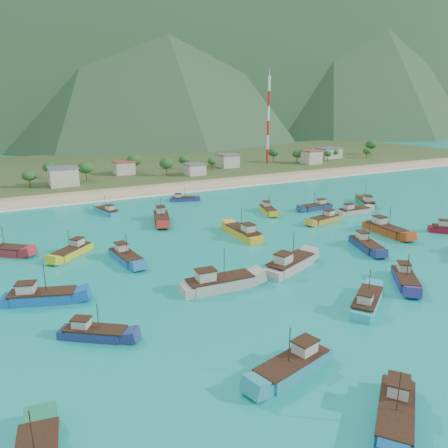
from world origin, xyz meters
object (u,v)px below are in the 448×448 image
boat_0 (94,334)px  boat_12 (290,265)px  boat_2 (107,212)px  boat_33 (183,199)px  boat_18 (219,284)px  boat_28 (365,203)px  boat_13 (293,366)px  boat_21 (1,250)px  boat_4 (325,220)px  boat_25 (161,219)px  boat_24 (316,207)px  radio_tower (268,121)px  boat_32 (366,245)px  boat_8 (354,211)px  boat_3 (405,280)px  boat_11 (367,303)px  boat_17 (386,230)px  boat_10 (268,210)px  boat_14 (243,233)px  boat_16 (126,258)px  boat_26 (396,414)px  boat_22 (41,297)px

boat_0 → boat_12: boat_12 is taller
boat_2 → boat_33: bearing=-2.9°
boat_18 → boat_28: (67.96, 33.68, -0.15)m
boat_13 → boat_21: bearing=11.4°
boat_4 → boat_18: size_ratio=0.81×
boat_12 → boat_25: (-9.56, 43.46, -0.07)m
boat_0 → boat_24: (73.22, 42.56, 0.06)m
radio_tower → boat_32: bearing=-113.6°
boat_8 → boat_24: (-6.06, 8.95, -0.03)m
boat_3 → boat_8: size_ratio=0.97×
boat_21 → boat_28: boat_28 is taller
radio_tower → boat_11: (-69.61, -132.74, -20.92)m
boat_8 → boat_17: boat_17 is taller
boat_25 → boat_33: bearing=-108.5°
boat_4 → boat_11: size_ratio=0.98×
boat_11 → boat_24: bearing=112.7°
boat_2 → boat_18: 60.52m
boat_11 → boat_21: 72.50m
boat_4 → boat_18: (-44.04, -24.48, 0.29)m
boat_11 → boat_28: boat_28 is taller
boat_25 → boat_33: boat_25 is taller
boat_10 → boat_14: size_ratio=0.82×
radio_tower → boat_10: (-49.95, -75.82, -21.04)m
boat_14 → boat_18: bearing=-128.2°
radio_tower → boat_18: size_ratio=3.09×
boat_16 → boat_28: boat_28 is taller
boat_0 → boat_33: bearing=-174.5°
radio_tower → boat_26: (-85.65, -152.28, -20.90)m
boat_10 → boat_28: size_ratio=0.87×
boat_14 → boat_17: 34.44m
boat_26 → boat_28: boat_28 is taller
boat_13 → boat_24: size_ratio=1.18×
boat_11 → boat_2: bearing=160.8°
boat_28 → boat_10: bearing=-161.1°
boat_32 → boat_33: boat_32 is taller
boat_22 → boat_16: bearing=144.3°
boat_18 → boat_32: 37.89m
boat_22 → boat_24: 83.00m
boat_3 → boat_28: bearing=-90.3°
boat_28 → boat_32: boat_28 is taller
boat_0 → boat_4: (66.05, 30.50, 0.09)m
boat_17 → boat_24: (1.03, 26.79, -0.25)m
boat_12 → boat_3: bearing=21.5°
boat_12 → boat_33: boat_12 is taller
boat_8 → boat_13: 80.00m
boat_11 → boat_4: bearing=112.2°
boat_4 → boat_8: bearing=-88.4°
boat_32 → boat_11: bearing=64.3°
boat_0 → boat_14: boat_14 is taller
radio_tower → boat_4: size_ratio=3.83×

